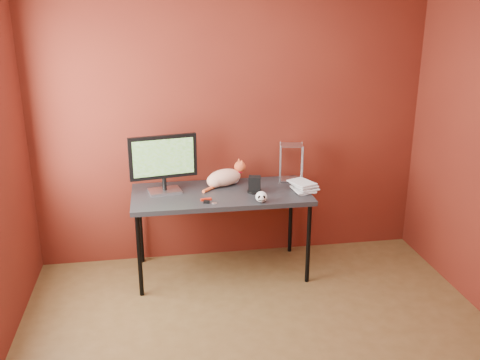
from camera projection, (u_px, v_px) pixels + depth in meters
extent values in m
cube|color=#561810|center=(231.00, 119.00, 4.74)|extent=(3.50, 0.02, 2.60)
cube|color=black|center=(221.00, 194.00, 4.55)|extent=(1.50, 0.70, 0.04)
cylinder|color=black|center=(139.00, 256.00, 4.28)|extent=(0.04, 0.04, 0.71)
cylinder|color=black|center=(308.00, 244.00, 4.49)|extent=(0.04, 0.04, 0.71)
cylinder|color=black|center=(140.00, 226.00, 4.84)|extent=(0.04, 0.04, 0.71)
cylinder|color=black|center=(291.00, 217.00, 5.05)|extent=(0.04, 0.04, 0.71)
cube|color=#B2B1B6|center=(165.00, 191.00, 4.54)|extent=(0.29, 0.23, 0.02)
cylinder|color=black|center=(164.00, 184.00, 4.52)|extent=(0.04, 0.04, 0.11)
cube|color=black|center=(163.00, 157.00, 4.44)|extent=(0.57, 0.14, 0.37)
cube|color=#1F4713|center=(163.00, 157.00, 4.44)|extent=(0.50, 0.10, 0.31)
ellipsoid|color=orange|center=(224.00, 177.00, 4.68)|extent=(0.36, 0.27, 0.15)
ellipsoid|color=orange|center=(215.00, 181.00, 4.64)|extent=(0.19, 0.18, 0.12)
sphere|color=white|center=(234.00, 178.00, 4.74)|extent=(0.10, 0.10, 0.10)
sphere|color=#DB582A|center=(240.00, 167.00, 4.74)|extent=(0.10, 0.10, 0.10)
cone|color=#DB582A|center=(242.00, 162.00, 4.70)|extent=(0.03, 0.03, 0.04)
cone|color=#DB582A|center=(239.00, 160.00, 4.74)|extent=(0.03, 0.03, 0.04)
cylinder|color=red|center=(239.00, 171.00, 4.74)|extent=(0.07, 0.07, 0.01)
cylinder|color=#DB582A|center=(209.00, 189.00, 4.58)|extent=(0.14, 0.14, 0.03)
ellipsoid|color=white|center=(261.00, 197.00, 4.30)|extent=(0.09, 0.09, 0.09)
ellipsoid|color=black|center=(260.00, 197.00, 4.25)|extent=(0.02, 0.01, 0.03)
ellipsoid|color=black|center=(265.00, 197.00, 4.26)|extent=(0.02, 0.01, 0.03)
cube|color=black|center=(262.00, 200.00, 4.26)|extent=(0.05, 0.01, 0.00)
cylinder|color=black|center=(254.00, 191.00, 4.53)|extent=(0.12, 0.12, 0.02)
cube|color=black|center=(255.00, 184.00, 4.51)|extent=(0.12, 0.11, 0.12)
imported|color=beige|center=(295.00, 179.00, 4.53)|extent=(0.19, 0.24, 0.22)
imported|color=beige|center=(296.00, 154.00, 4.46)|extent=(0.20, 0.25, 0.22)
imported|color=beige|center=(297.00, 127.00, 4.38)|extent=(0.22, 0.26, 0.22)
imported|color=beige|center=(298.00, 100.00, 4.31)|extent=(0.24, 0.27, 0.22)
cylinder|color=#B2B1B6|center=(283.00, 165.00, 4.71)|extent=(0.01, 0.01, 0.34)
cylinder|color=#B2B1B6|center=(304.00, 164.00, 4.74)|extent=(0.01, 0.01, 0.34)
cylinder|color=#B2B1B6|center=(279.00, 160.00, 4.86)|extent=(0.01, 0.01, 0.34)
cylinder|color=#B2B1B6|center=(299.00, 159.00, 4.89)|extent=(0.01, 0.01, 0.34)
cube|color=#B2B1B6|center=(291.00, 179.00, 4.85)|extent=(0.22, 0.20, 0.01)
cube|color=#B2B1B6|center=(292.00, 145.00, 4.75)|extent=(0.22, 0.20, 0.01)
cube|color=#AC1E0D|center=(206.00, 199.00, 4.35)|extent=(0.09, 0.04, 0.02)
cube|color=black|center=(207.00, 202.00, 4.29)|extent=(0.05, 0.04, 0.02)
cylinder|color=#B2B1B6|center=(214.00, 203.00, 4.29)|extent=(0.04, 0.04, 0.00)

